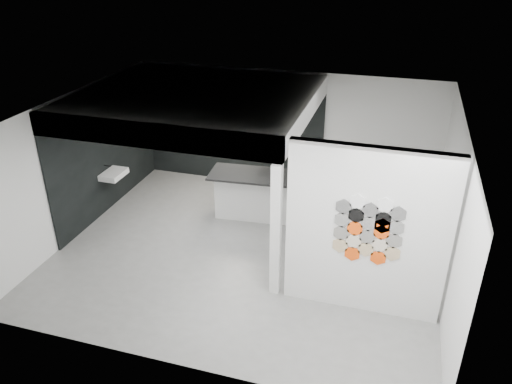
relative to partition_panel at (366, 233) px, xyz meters
The scene contains 17 objects.
floor 2.82m from the partition_panel, 155.80° to the left, with size 7.00×6.00×0.01m, color slate.
partition_panel is the anchor object (origin of this frame).
bay_clad_back 5.31m from the partition_panel, 131.60° to the left, with size 4.40×0.04×2.35m, color black.
bay_clad_left 6.04m from the partition_panel, 160.65° to the left, with size 0.04×4.00×2.35m, color black.
bulkhead 4.21m from the partition_panel, 150.43° to the left, with size 4.40×4.00×0.40m, color silver.
corner_column 1.42m from the partition_panel, behind, with size 0.16×0.16×2.35m, color silver.
fascia_beam 3.71m from the partition_panel, behind, with size 4.40×0.16×0.40m, color silver.
wall_basin 5.78m from the partition_panel, 161.77° to the left, with size 0.40×0.60×0.12m, color silver.
display_shelf 5.17m from the partition_panel, 131.55° to the left, with size 3.00×0.15×0.04m, color black.
kitchen_island 3.52m from the partition_panel, 135.36° to the left, with size 2.00×1.01×1.56m.
stockpot 5.91m from the partition_panel, 139.18° to the left, with size 0.25×0.25×0.20m, color black.
kettle 4.73m from the partition_panel, 125.17° to the left, with size 0.20×0.20×0.17m, color black.
glass_bowl 4.39m from the partition_panel, 118.23° to the left, with size 0.13×0.13×0.09m, color gray.
glass_vase 4.39m from the partition_panel, 118.23° to the left, with size 0.09×0.09×0.13m, color gray.
bottle_dark 5.19m from the partition_panel, 131.84° to the left, with size 0.06×0.06×0.15m, color black.
utensil_cup 5.88m from the partition_panel, 138.89° to the left, with size 0.08×0.08×0.10m, color black.
hex_tile_cluster 0.14m from the partition_panel, 68.73° to the right, with size 1.04×0.02×1.16m.
Camera 1 is at (2.46, -7.63, 5.36)m, focal length 35.00 mm.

